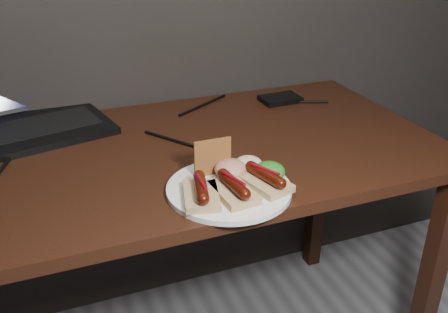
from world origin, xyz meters
TOP-DOWN VIEW (x-y plane):
  - desk at (0.00, 1.38)m, footprint 1.40×0.70m
  - laptop at (-0.31, 1.68)m, footprint 0.43×0.43m
  - hard_drive at (0.43, 1.60)m, footprint 0.13×0.09m
  - desk_cables at (0.05, 1.53)m, footprint 0.97×0.35m
  - plate at (0.07, 1.14)m, footprint 0.31×0.31m
  - bread_sausage_left at (-0.00, 1.11)m, footprint 0.10×0.13m
  - bread_sausage_center at (0.06, 1.10)m, footprint 0.08×0.12m
  - bread_sausage_right at (0.14, 1.11)m, footprint 0.10×0.13m
  - crispbread at (0.06, 1.20)m, footprint 0.08×0.01m
  - salad_greens at (0.16, 1.14)m, footprint 0.07×0.07m
  - salsa_mound at (0.09, 1.18)m, footprint 0.07×0.07m
  - coleslaw_mound at (0.13, 1.19)m, footprint 0.06×0.06m

SIDE VIEW (x-z plane):
  - desk at x=0.00m, z-range 0.29..1.04m
  - desk_cables at x=0.05m, z-range 0.75..0.76m
  - plate at x=0.07m, z-range 0.75..0.76m
  - hard_drive at x=0.43m, z-range 0.75..0.77m
  - bread_sausage_left at x=0.00m, z-range 0.76..0.80m
  - bread_sausage_center at x=0.06m, z-range 0.76..0.80m
  - bread_sausage_right at x=0.14m, z-range 0.76..0.80m
  - coleslaw_mound at x=0.13m, z-range 0.76..0.80m
  - salad_greens at x=0.16m, z-range 0.76..0.80m
  - salsa_mound at x=0.09m, z-range 0.76..0.80m
  - laptop at x=-0.31m, z-range 0.68..0.92m
  - crispbread at x=0.06m, z-range 0.76..0.85m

